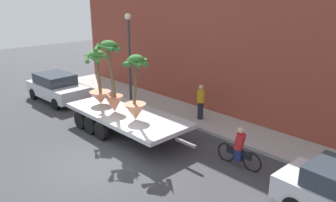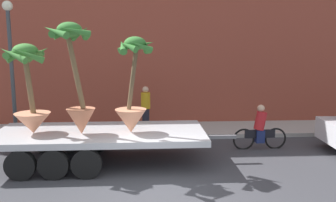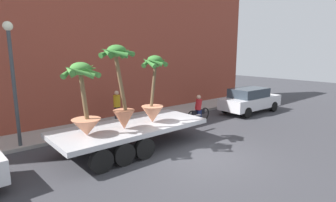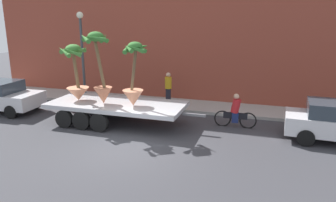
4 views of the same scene
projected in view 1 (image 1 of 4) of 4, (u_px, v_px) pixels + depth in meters
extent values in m
plane|color=#38383D|center=(100.00, 164.00, 12.13)|extent=(60.00, 60.00, 0.00)
cube|color=#A39E99|center=(207.00, 120.00, 16.10)|extent=(24.00, 2.20, 0.15)
cube|color=brown|center=(234.00, 25.00, 15.83)|extent=(24.00, 1.20, 9.08)
cube|color=#B7BABF|center=(127.00, 115.00, 14.55)|extent=(6.12, 2.61, 0.18)
cylinder|color=black|center=(123.00, 108.00, 16.83)|extent=(0.80, 0.23, 0.80)
cylinder|color=black|center=(81.00, 120.00, 15.24)|extent=(0.80, 0.23, 0.80)
cylinder|color=black|center=(133.00, 112.00, 16.25)|extent=(0.80, 0.23, 0.80)
cylinder|color=black|center=(90.00, 125.00, 14.66)|extent=(0.80, 0.23, 0.80)
cylinder|color=black|center=(144.00, 117.00, 15.66)|extent=(0.80, 0.23, 0.80)
cylinder|color=black|center=(101.00, 131.00, 14.07)|extent=(0.80, 0.23, 0.80)
cube|color=slate|center=(185.00, 143.00, 12.17)|extent=(1.00, 0.11, 0.10)
cone|color=tan|center=(100.00, 97.00, 15.66)|extent=(1.01, 1.01, 0.59)
cylinder|color=brown|center=(98.00, 73.00, 15.33)|extent=(0.30, 0.15, 1.75)
ellipsoid|color=#428438|center=(97.00, 55.00, 15.09)|extent=(0.70, 0.70, 0.44)
cone|color=#428438|center=(102.00, 56.00, 14.88)|extent=(0.30, 0.77, 0.31)
cone|color=#428438|center=(107.00, 56.00, 15.22)|extent=(0.89, 0.62, 0.54)
cone|color=#428438|center=(100.00, 55.00, 15.51)|extent=(0.81, 0.66, 0.52)
cone|color=#428438|center=(93.00, 54.00, 15.39)|extent=(0.27, 0.80, 0.35)
cone|color=#428438|center=(86.00, 57.00, 14.98)|extent=(0.93, 0.59, 0.51)
cone|color=#428438|center=(91.00, 58.00, 14.74)|extent=(0.86, 0.55, 0.51)
cone|color=#C17251|center=(114.00, 104.00, 14.56)|extent=(0.81, 0.81, 0.73)
cylinder|color=brown|center=(111.00, 71.00, 14.18)|extent=(0.50, 0.14, 2.18)
ellipsoid|color=#387A33|center=(108.00, 45.00, 13.92)|extent=(0.68, 0.68, 0.42)
cone|color=#387A33|center=(112.00, 48.00, 13.67)|extent=(0.31, 0.74, 0.43)
cone|color=#387A33|center=(117.00, 47.00, 13.97)|extent=(0.70, 0.63, 0.47)
cone|color=#387A33|center=(114.00, 45.00, 14.28)|extent=(0.85, 0.47, 0.42)
cone|color=#387A33|center=(104.00, 45.00, 14.21)|extent=(0.29, 0.77, 0.36)
cone|color=#387A33|center=(97.00, 46.00, 13.90)|extent=(0.87, 0.77, 0.43)
cone|color=#387A33|center=(104.00, 48.00, 13.55)|extent=(0.85, 0.59, 0.36)
cone|color=tan|center=(135.00, 112.00, 13.66)|extent=(0.90, 0.90, 0.69)
cylinder|color=brown|center=(136.00, 82.00, 13.21)|extent=(0.38, 0.13, 1.87)
ellipsoid|color=#387A33|center=(136.00, 59.00, 12.86)|extent=(0.61, 0.61, 0.38)
cone|color=#387A33|center=(141.00, 63.00, 12.66)|extent=(0.24, 0.66, 0.44)
cone|color=#387A33|center=(146.00, 60.00, 12.94)|extent=(0.77, 0.59, 0.34)
cone|color=#387A33|center=(140.00, 60.00, 13.20)|extent=(0.73, 0.51, 0.46)
cone|color=#387A33|center=(130.00, 60.00, 13.09)|extent=(0.31, 0.75, 0.47)
cone|color=#387A33|center=(128.00, 61.00, 12.86)|extent=(0.63, 0.56, 0.39)
cone|color=#387A33|center=(132.00, 63.00, 12.58)|extent=(0.72, 0.51, 0.42)
torus|color=black|center=(252.00, 162.00, 11.57)|extent=(0.74, 0.09, 0.74)
torus|color=black|center=(226.00, 152.00, 12.30)|extent=(0.74, 0.09, 0.74)
cube|color=black|center=(239.00, 153.00, 11.88)|extent=(1.04, 0.10, 0.28)
cylinder|color=red|center=(240.00, 141.00, 11.74)|extent=(0.45, 0.36, 0.65)
sphere|color=tan|center=(241.00, 130.00, 11.61)|extent=(0.24, 0.24, 0.24)
cube|color=navy|center=(239.00, 155.00, 11.91)|extent=(0.29, 0.25, 0.44)
cylinder|color=black|center=(320.00, 186.00, 10.18)|extent=(0.65, 0.22, 0.64)
cube|color=silver|center=(58.00, 90.00, 19.08)|extent=(4.21, 2.01, 0.70)
cube|color=#2D3842|center=(55.00, 79.00, 19.02)|extent=(2.34, 1.75, 0.56)
cylinder|color=black|center=(84.00, 97.00, 18.90)|extent=(0.65, 0.23, 0.64)
cylinder|color=black|center=(56.00, 104.00, 17.71)|extent=(0.65, 0.23, 0.64)
cylinder|color=black|center=(60.00, 88.00, 20.67)|extent=(0.65, 0.23, 0.64)
cylinder|color=black|center=(33.00, 94.00, 19.48)|extent=(0.65, 0.23, 0.64)
cylinder|color=black|center=(200.00, 111.00, 15.99)|extent=(0.28, 0.28, 0.85)
cylinder|color=gold|center=(201.00, 96.00, 15.76)|extent=(0.36, 0.36, 0.62)
sphere|color=tan|center=(201.00, 87.00, 15.63)|extent=(0.24, 0.24, 0.24)
cylinder|color=#383D42|center=(130.00, 61.00, 18.33)|extent=(0.14, 0.14, 4.50)
sphere|color=#EAEACC|center=(128.00, 17.00, 17.58)|extent=(0.36, 0.36, 0.36)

